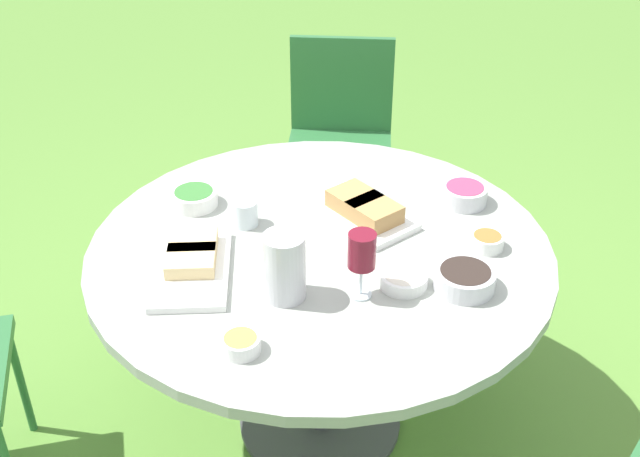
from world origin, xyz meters
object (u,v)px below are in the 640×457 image
at_px(dining_table, 320,274).
at_px(wine_glass, 362,252).
at_px(water_pitcher, 284,266).
at_px(chair_near_right, 340,129).

height_order(dining_table, wine_glass, wine_glass).
distance_m(dining_table, wine_glass, 0.35).
xyz_separation_m(dining_table, water_pitcher, (0.07, 0.24, 0.20)).
xyz_separation_m(chair_near_right, wine_glass, (-0.18, 1.41, 0.34)).
relative_size(chair_near_right, water_pitcher, 4.69).
bearing_deg(wine_glass, water_pitcher, 7.10).
bearing_deg(chair_near_right, wine_glass, 97.41).
bearing_deg(dining_table, water_pitcher, 75.08).
bearing_deg(dining_table, wine_glass, 121.25).
distance_m(dining_table, chair_near_right, 1.19).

